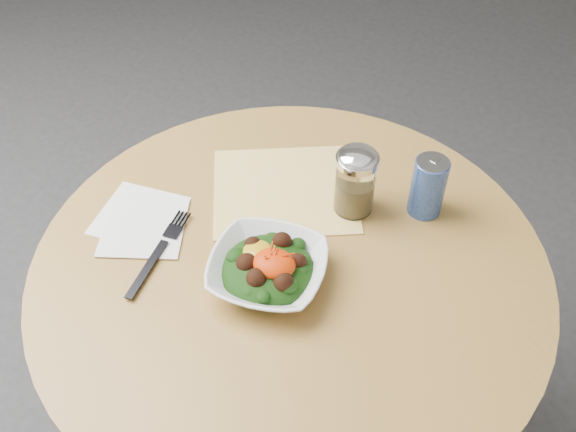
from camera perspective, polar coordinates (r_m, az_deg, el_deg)
The scene contains 7 objects.
table at distance 1.27m, azimuth 0.18°, elevation -9.72°, with size 0.90×0.90×0.75m.
cloth_napkin at distance 1.24m, azimuth -0.31°, elevation 2.32°, with size 0.27×0.25×0.00m, color #FFB70D.
paper_napkins at distance 1.21m, azimuth -12.89°, elevation -0.48°, with size 0.19×0.19×0.00m.
salad_bowl at distance 1.07m, azimuth -1.80°, elevation -4.71°, with size 0.21×0.21×0.07m.
fork at distance 1.15m, azimuth -11.29°, elevation -2.97°, with size 0.03×0.21×0.00m.
spice_shaker at distance 1.16m, azimuth 6.00°, elevation 3.08°, with size 0.08×0.08×0.14m.
beverage_can at distance 1.19m, azimuth 12.34°, elevation 2.59°, with size 0.06×0.06×0.12m.
Camera 1 is at (0.24, -0.68, 1.60)m, focal length 40.00 mm.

